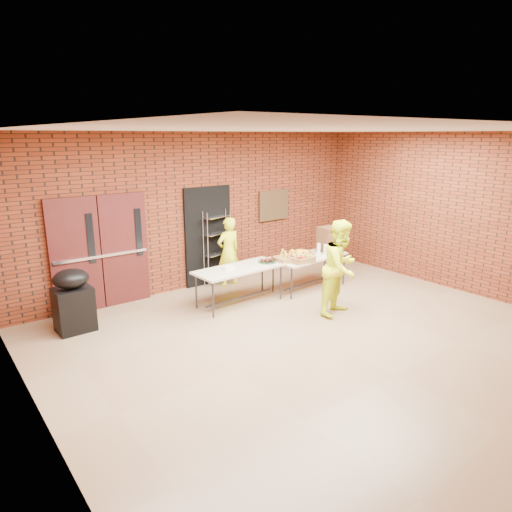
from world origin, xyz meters
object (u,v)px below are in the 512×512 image
(wire_rack, at_px, (217,248))
(coffee_dispenser, at_px, (329,239))
(table_left, at_px, (239,271))
(covered_grill, at_px, (73,300))
(volunteer_woman, at_px, (229,252))
(table_right, at_px, (310,259))
(volunteer_man, at_px, (341,268))

(wire_rack, height_order, coffee_dispenser, wire_rack)
(table_left, xyz_separation_m, covered_grill, (-2.87, 0.64, -0.13))
(table_left, height_order, volunteer_woman, volunteer_woman)
(wire_rack, relative_size, table_right, 0.92)
(wire_rack, distance_m, table_right, 1.97)
(volunteer_woman, bearing_deg, coffee_dispenser, 148.30)
(wire_rack, relative_size, volunteer_woman, 1.08)
(table_left, xyz_separation_m, volunteer_man, (1.17, -1.47, 0.20))
(wire_rack, distance_m, volunteer_woman, 0.27)
(table_left, relative_size, table_right, 1.02)
(coffee_dispenser, xyz_separation_m, covered_grill, (-5.20, 0.68, -0.43))
(volunteer_man, bearing_deg, table_right, 53.80)
(table_right, distance_m, covered_grill, 4.63)
(volunteer_woman, bearing_deg, volunteer_man, 104.33)
(table_left, bearing_deg, volunteer_woman, 63.62)
(volunteer_woman, bearing_deg, covered_grill, 6.21)
(table_right, relative_size, volunteer_man, 1.02)
(table_left, height_order, table_right, table_left)
(wire_rack, xyz_separation_m, coffee_dispenser, (2.00, -1.32, 0.16))
(table_right, distance_m, volunteer_man, 1.46)
(wire_rack, xyz_separation_m, volunteer_man, (0.83, -2.75, 0.06))
(volunteer_woman, xyz_separation_m, volunteer_man, (0.69, -2.53, 0.12))
(covered_grill, bearing_deg, volunteer_man, -28.96)
(coffee_dispenser, bearing_deg, volunteer_woman, 149.30)
(table_left, xyz_separation_m, table_right, (1.70, -0.13, -0.02))
(wire_rack, relative_size, coffee_dispenser, 3.04)
(volunteer_woman, bearing_deg, wire_rack, -58.57)
(volunteer_man, bearing_deg, covered_grill, 137.93)
(wire_rack, bearing_deg, table_left, -118.74)
(covered_grill, distance_m, volunteer_man, 4.56)
(coffee_dispenser, distance_m, covered_grill, 5.26)
(coffee_dispenser, bearing_deg, covered_grill, 172.52)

